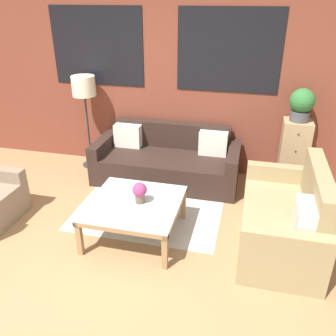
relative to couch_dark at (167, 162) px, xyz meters
The scene contains 10 objects.
ground_plane 1.98m from the couch_dark, 96.02° to the right, with size 16.00×16.00×0.00m, color #9E754C.
wall_back_brick 1.25m from the couch_dark, 112.85° to the left, with size 8.40×0.09×2.80m.
rug 0.83m from the couch_dark, 91.24° to the right, with size 1.82×1.56×0.00m.
couch_dark is the anchor object (origin of this frame).
settee_vintage 2.00m from the couch_dark, 36.71° to the right, with size 0.80×1.53×0.92m.
coffee_table 1.42m from the couch_dark, 90.69° to the right, with size 0.99×0.99×0.43m.
floor_lamp 1.61m from the couch_dark, behind, with size 0.34×0.34×1.42m.
drawer_cabinet 1.78m from the couch_dark, ahead, with size 0.38×0.36×0.97m.
potted_plant 1.99m from the couch_dark, ahead, with size 0.32×0.32×0.43m.
flower_vase 1.43m from the couch_dark, 88.27° to the right, with size 0.16×0.16×0.24m.
Camera 1 is at (1.34, -2.62, 2.49)m, focal length 38.00 mm.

